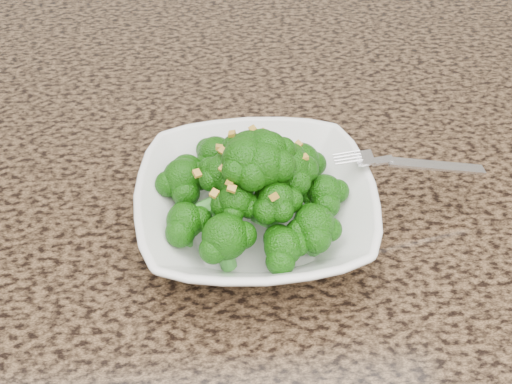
{
  "coord_description": "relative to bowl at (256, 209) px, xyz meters",
  "views": [
    {
      "loc": [
        0.06,
        -0.17,
        1.36
      ],
      "look_at": [
        0.1,
        0.27,
        0.95
      ],
      "focal_mm": 45.0,
      "sensor_mm": 36.0,
      "label": 1
    }
  ],
  "objects": [
    {
      "name": "broccoli_pile",
      "position": [
        0.0,
        0.0,
        0.06
      ],
      "size": [
        0.2,
        0.2,
        0.07
      ],
      "primitive_type": null,
      "color": "#185D0A",
      "rests_on": "bowl"
    },
    {
      "name": "bowl",
      "position": [
        0.0,
        0.0,
        0.0
      ],
      "size": [
        0.23,
        0.23,
        0.06
      ],
      "primitive_type": "imported",
      "rotation": [
        0.0,
        0.0,
        -0.0
      ],
      "color": "white",
      "rests_on": "granite_counter"
    },
    {
      "name": "garlic_topping",
      "position": [
        0.0,
        0.0,
        0.1
      ],
      "size": [
        0.12,
        0.12,
        0.01
      ],
      "primitive_type": null,
      "color": "gold",
      "rests_on": "broccoli_pile"
    },
    {
      "name": "fork",
      "position": [
        0.13,
        0.02,
        0.03
      ],
      "size": [
        0.17,
        0.03,
        0.01
      ],
      "primitive_type": null,
      "rotation": [
        0.0,
        0.0,
        0.04
      ],
      "color": "silver",
      "rests_on": "bowl"
    },
    {
      "name": "granite_counter",
      "position": [
        -0.1,
        0.03,
        -0.04
      ],
      "size": [
        1.64,
        1.04,
        0.03
      ],
      "primitive_type": "cube",
      "color": "brown",
      "rests_on": "cabinet"
    }
  ]
}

